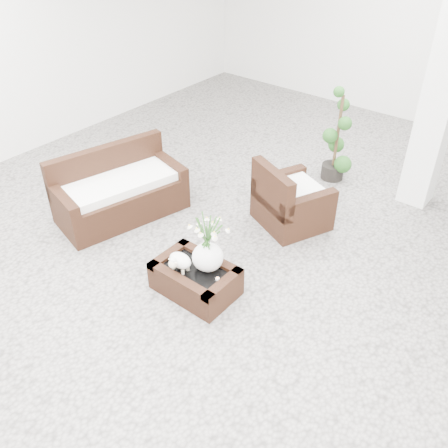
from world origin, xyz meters
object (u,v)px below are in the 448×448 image
Objects in this scene: coffee_table at (196,280)px; loveseat at (120,186)px; armchair at (293,194)px; topiary at (338,136)px.

coffee_table is 1.89m from loveseat.
topiary reaches higher than armchair.
coffee_table is at bearing 110.36° from armchair.
topiary is at bearing -59.96° from armchair.
armchair is (0.11, 1.81, 0.29)m from coffee_table.
coffee_table is 1.01× the size of armchair.
topiary is (-0.05, 3.22, 0.55)m from coffee_table.
topiary is at bearing -18.73° from loveseat.
loveseat is at bearing 163.89° from coffee_table.
coffee_table is 1.83m from armchair.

